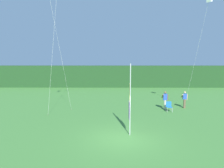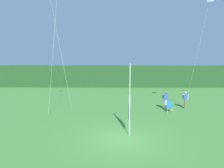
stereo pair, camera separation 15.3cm
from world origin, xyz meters
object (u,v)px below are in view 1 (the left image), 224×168
at_px(banner_flag, 130,101).
at_px(folding_chair, 169,106).
at_px(person_mid_field, 185,99).
at_px(person_near_banner, 165,100).
at_px(kite_white_box_2, 209,0).

bearing_deg(banner_flag, folding_chair, 54.39).
bearing_deg(person_mid_field, person_near_banner, -164.33).
xyz_separation_m(banner_flag, folding_chair, (3.98, 5.56, -1.65)).
bearing_deg(folding_chair, person_near_banner, 103.69).
bearing_deg(kite_white_box_2, banner_flag, -144.33).
bearing_deg(person_mid_field, folding_chair, -144.33).
relative_size(person_mid_field, folding_chair, 1.83).
height_order(folding_chair, kite_white_box_2, kite_white_box_2).
bearing_deg(person_near_banner, person_mid_field, 15.67).
height_order(person_near_banner, person_mid_field, person_near_banner).
xyz_separation_m(person_near_banner, folding_chair, (0.18, -0.75, -0.40)).
height_order(banner_flag, kite_white_box_2, kite_white_box_2).
distance_m(banner_flag, person_mid_field, 9.10).
height_order(banner_flag, person_mid_field, banner_flag).
height_order(person_mid_field, kite_white_box_2, kite_white_box_2).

